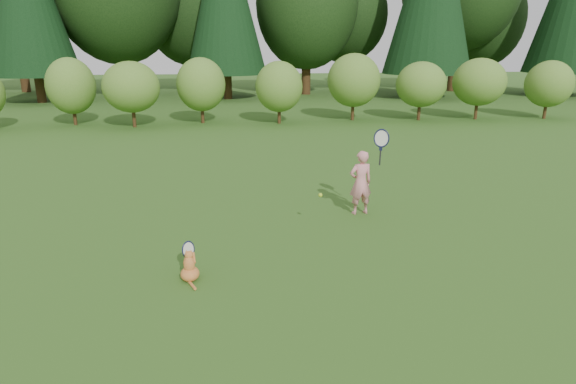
{
  "coord_description": "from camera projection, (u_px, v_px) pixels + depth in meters",
  "views": [
    {
      "loc": [
        -0.82,
        -7.28,
        3.2
      ],
      "look_at": [
        0.2,
        0.8,
        0.7
      ],
      "focal_mm": 30.0,
      "sensor_mm": 36.0,
      "label": 1
    }
  ],
  "objects": [
    {
      "name": "tennis_ball",
      "position": [
        320.0,
        195.0,
        8.51
      ],
      "size": [
        0.07,
        0.07,
        0.07
      ],
      "color": "#B5D418",
      "rests_on": "ground"
    },
    {
      "name": "ground",
      "position": [
        282.0,
        247.0,
        7.95
      ],
      "size": [
        100.0,
        100.0,
        0.0
      ],
      "primitive_type": "plane",
      "color": "#235116",
      "rests_on": "ground"
    },
    {
      "name": "child",
      "position": [
        361.0,
        181.0,
        9.33
      ],
      "size": [
        0.72,
        0.45,
        1.9
      ],
      "rotation": [
        0.0,
        0.0,
        3.29
      ],
      "color": "pink",
      "rests_on": "ground"
    },
    {
      "name": "cat",
      "position": [
        189.0,
        264.0,
        6.78
      ],
      "size": [
        0.32,
        0.62,
        0.62
      ],
      "rotation": [
        0.0,
        0.0,
        -0.05
      ],
      "color": "#C55C26",
      "rests_on": "ground"
    },
    {
      "name": "shrub_row",
      "position": [
        246.0,
        90.0,
        19.86
      ],
      "size": [
        28.0,
        3.0,
        2.8
      ],
      "primitive_type": null,
      "color": "#4E7D27",
      "rests_on": "ground"
    }
  ]
}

